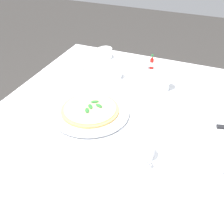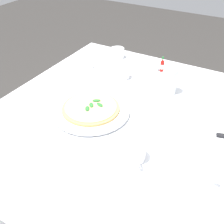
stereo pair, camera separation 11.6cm
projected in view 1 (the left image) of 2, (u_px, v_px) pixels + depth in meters
name	position (u px, v px, depth m)	size (l,w,h in m)	color
ground_plane	(128.00, 217.00, 1.59)	(8.00, 8.00, 0.00)	#33302D
dining_table	(133.00, 139.00, 1.23)	(1.20, 1.20, 0.72)	white
pizza_plate	(90.00, 112.00, 1.18)	(0.33, 0.33, 0.02)	white
pizza	(90.00, 109.00, 1.17)	(0.25, 0.25, 0.02)	#DBAD60
coffee_cup_near_right	(105.00, 54.00, 1.61)	(0.13, 0.13, 0.06)	white
coffee_cup_back_corner	(114.00, 73.00, 1.41)	(0.13, 0.13, 0.07)	white
coffee_cup_far_right	(143.00, 151.00, 0.96)	(0.13, 0.13, 0.07)	white
water_glass_far_left	(163.00, 78.00, 1.32)	(0.07, 0.07, 0.13)	white
hot_sauce_bottle	(152.00, 63.00, 1.50)	(0.02, 0.02, 0.08)	#B7140F
salt_shaker	(157.00, 64.00, 1.50)	(0.03, 0.03, 0.06)	white
pepper_shaker	(146.00, 64.00, 1.51)	(0.03, 0.03, 0.06)	white
menu_card	(78.00, 63.00, 1.51)	(0.08, 0.04, 0.06)	white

